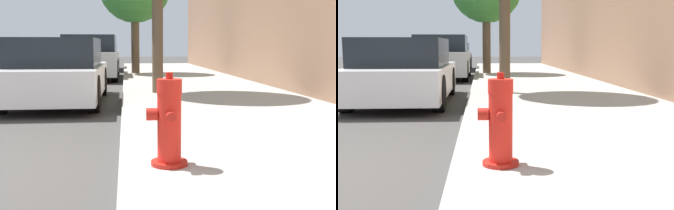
# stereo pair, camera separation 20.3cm
# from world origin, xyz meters

# --- Properties ---
(sidewalk_slab) EXTENTS (3.56, 40.00, 0.14)m
(sidewalk_slab) POSITION_xyz_m (3.62, 0.00, 0.07)
(sidewalk_slab) COLOR #A8A59E
(sidewalk_slab) RESTS_ON ground_plane
(fire_hydrant) EXTENTS (0.34, 0.34, 0.76)m
(fire_hydrant) POSITION_xyz_m (2.25, -0.17, 0.48)
(fire_hydrant) COLOR red
(fire_hydrant) RESTS_ON sidewalk_slab
(parked_car_near) EXTENTS (1.74, 3.95, 1.25)m
(parked_car_near) POSITION_xyz_m (0.60, 4.74, 0.61)
(parked_car_near) COLOR silver
(parked_car_near) RESTS_ON ground_plane
(parked_car_mid) EXTENTS (1.80, 4.12, 1.45)m
(parked_car_mid) POSITION_xyz_m (0.77, 10.80, 0.70)
(parked_car_mid) COLOR #B7B7BC
(parked_car_mid) RESTS_ON ground_plane
(parked_car_far) EXTENTS (1.71, 3.91, 1.23)m
(parked_car_far) POSITION_xyz_m (0.73, 16.01, 0.61)
(parked_car_far) COLOR black
(parked_car_far) RESTS_ON ground_plane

